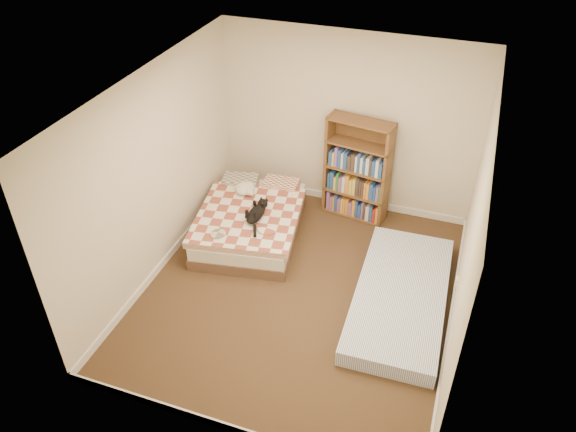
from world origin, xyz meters
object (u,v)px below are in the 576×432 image
(black_cat, at_px, (257,212))
(white_dog, at_px, (245,189))
(bed, at_px, (252,220))
(bookshelf, at_px, (357,180))
(floor_mattress, at_px, (400,296))

(black_cat, distance_m, white_dog, 0.58)
(bed, distance_m, white_dog, 0.45)
(bookshelf, distance_m, floor_mattress, 1.89)
(bookshelf, distance_m, white_dog, 1.52)
(black_cat, bearing_deg, bed, 133.68)
(bed, height_order, bookshelf, bookshelf)
(bed, xyz_separation_m, white_dog, (-0.20, 0.29, 0.28))
(bed, bearing_deg, black_cat, -57.43)
(bed, distance_m, floor_mattress, 2.22)
(bookshelf, relative_size, floor_mattress, 0.65)
(white_dog, bearing_deg, floor_mattress, -33.05)
(bookshelf, bearing_deg, black_cat, -124.43)
(bed, relative_size, white_dog, 5.84)
(floor_mattress, height_order, white_dog, white_dog)
(floor_mattress, xyz_separation_m, black_cat, (-1.96, 0.50, 0.39))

